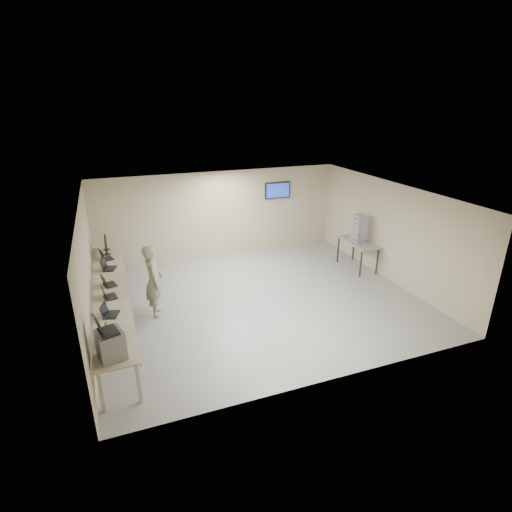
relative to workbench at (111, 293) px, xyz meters
name	(u,v)px	position (x,y,z in m)	size (l,w,h in m)	color
room	(259,248)	(3.62, 0.06, 0.58)	(8.01, 7.01, 2.81)	gray
workbench	(111,293)	(0.00, 0.00, 0.00)	(0.76, 6.00, 0.90)	beige
equipment_box	(111,345)	(-0.06, -2.65, 0.32)	(0.41, 0.47, 0.48)	gray
laptop_on_box	(104,329)	(-0.12, -2.65, 0.64)	(0.41, 0.44, 0.30)	black
laptop_0	(113,336)	(-0.02, -2.13, 0.15)	(0.32, 0.38, 0.29)	black
laptop_1	(108,312)	(-0.08, -1.19, 0.14)	(0.38, 0.41, 0.27)	black
laptop_2	(107,295)	(-0.07, -0.37, 0.14)	(0.34, 0.39, 0.27)	black
laptop_3	(107,283)	(-0.06, 0.27, 0.14)	(0.37, 0.40, 0.27)	black
laptop_4	(107,267)	(-0.03, 1.26, 0.15)	(0.40, 0.44, 0.29)	black
laptop_5	(105,257)	(-0.06, 2.00, 0.14)	(0.38, 0.41, 0.27)	black
monitor_near	(106,246)	(-0.01, 2.36, 0.34)	(0.20, 0.44, 0.43)	black
monitor_far	(106,242)	(-0.01, 2.75, 0.32)	(0.18, 0.41, 0.40)	black
soldier	(154,281)	(0.97, 0.16, 0.07)	(0.65, 0.43, 1.79)	gray
side_table	(358,244)	(7.19, 0.89, -0.03)	(0.68, 1.45, 0.87)	gray
storage_bins	(359,228)	(7.17, 0.89, 0.46)	(0.32, 0.35, 0.84)	#A7A8AB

